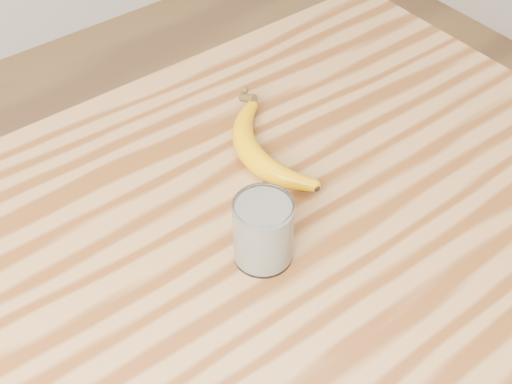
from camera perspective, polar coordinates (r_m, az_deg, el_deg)
table at (r=1.13m, az=-0.22°, el=-6.75°), size 1.20×0.80×0.90m
smoothie_glass at (r=0.95m, az=0.58°, el=-3.16°), size 0.08×0.08×0.10m
banana at (r=1.11m, az=-0.49°, el=3.08°), size 0.18×0.33×0.04m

